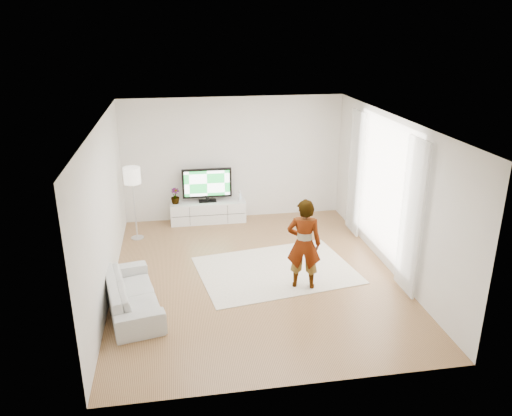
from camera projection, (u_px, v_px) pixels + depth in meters
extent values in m
plane|color=#A77B4B|center=(255.00, 275.00, 9.06)|extent=(6.00, 6.00, 0.00)
plane|color=white|center=(255.00, 121.00, 8.09)|extent=(6.00, 6.00, 0.00)
cube|color=silver|center=(105.00, 211.00, 8.19)|extent=(0.02, 6.00, 2.80)
cube|color=silver|center=(392.00, 195.00, 8.95)|extent=(0.02, 6.00, 2.80)
cube|color=silver|center=(234.00, 159.00, 11.35)|extent=(5.00, 0.02, 2.80)
cube|color=silver|center=(296.00, 288.00, 5.79)|extent=(5.00, 0.02, 2.80)
cube|color=white|center=(384.00, 187.00, 9.21)|extent=(0.01, 2.60, 2.50)
cube|color=white|center=(411.00, 218.00, 8.03)|extent=(0.04, 0.70, 2.60)
cube|color=white|center=(355.00, 173.00, 10.44)|extent=(0.04, 0.70, 2.60)
cube|color=white|center=(208.00, 212.00, 11.44)|extent=(1.70, 0.48, 0.48)
cube|color=black|center=(209.00, 215.00, 11.21)|extent=(1.65, 0.00, 0.01)
cube|color=black|center=(190.00, 216.00, 11.15)|extent=(0.01, 0.00, 0.42)
cube|color=black|center=(228.00, 214.00, 11.28)|extent=(0.01, 0.00, 0.42)
cube|color=black|center=(208.00, 201.00, 11.38)|extent=(0.40, 0.22, 0.02)
cube|color=black|center=(208.00, 199.00, 11.36)|extent=(0.08, 0.05, 0.08)
cube|color=black|center=(207.00, 183.00, 11.23)|extent=(1.11, 0.06, 0.68)
cube|color=green|center=(207.00, 184.00, 11.20)|extent=(1.01, 0.01, 0.58)
cube|color=white|center=(240.00, 196.00, 11.43)|extent=(0.05, 0.15, 0.20)
cube|color=#4CB2FF|center=(240.00, 196.00, 11.36)|extent=(0.01, 0.00, 0.11)
imported|color=#3F7238|center=(175.00, 196.00, 11.18)|extent=(0.26, 0.26, 0.36)
cube|color=white|center=(276.00, 270.00, 9.22)|extent=(3.05, 2.41, 0.01)
imported|color=#334772|center=(304.00, 244.00, 8.38)|extent=(0.67, 0.53, 1.59)
imported|color=silver|center=(132.00, 294.00, 7.89)|extent=(1.09, 1.97, 0.54)
cylinder|color=silver|center=(138.00, 238.00, 10.61)|extent=(0.27, 0.27, 0.02)
cylinder|color=silver|center=(135.00, 211.00, 10.40)|extent=(0.03, 0.03, 1.20)
cylinder|color=white|center=(132.00, 175.00, 10.14)|extent=(0.35, 0.35, 0.34)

